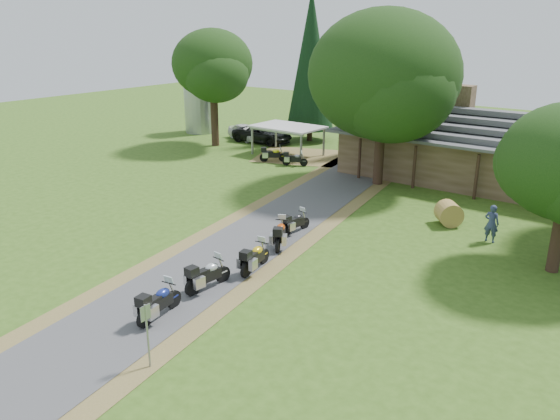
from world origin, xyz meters
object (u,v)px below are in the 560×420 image
Objects in this scene: car_dark_suv at (263,130)px; motorcycle_row_a at (159,300)px; car_white_sedan at (246,130)px; carport at (288,140)px; motorcycle_carport_a at (273,154)px; motorcycle_row_d at (280,233)px; motorcycle_row_e at (296,221)px; motorcycle_row_b at (208,273)px; lodge at (500,147)px; silo at (200,101)px; hay_bale at (449,213)px; motorcycle_carport_b at (295,158)px; motorcycle_row_c at (255,256)px.

motorcycle_row_a is at bearing -151.75° from car_dark_suv.
carport is at bearing -93.58° from car_white_sedan.
motorcycle_carport_a is at bearing -108.09° from car_white_sedan.
motorcycle_row_d reaches higher than motorcycle_row_e.
motorcycle_row_d is at bearing 8.93° from motorcycle_row_b.
motorcycle_row_a is 0.99× the size of motorcycle_row_d.
carport is 2.71× the size of motorcycle_row_b.
motorcycle_row_b is at bearing -167.39° from motorcycle_row_e.
silo is (-28.87, 1.45, 0.63)m from lodge.
motorcycle_row_e is at bearing -135.89° from hay_bale.
car_dark_suv is at bearing 152.27° from carport.
car_white_sedan reaches higher than motorcycle_row_a.
lodge is at bearing 7.38° from carport.
motorcycle_row_b is 1.14× the size of motorcycle_row_e.
motorcycle_row_d is (-5.20, -17.56, -1.75)m from lodge.
hay_bale is at bearing -15.95° from motorcycle_row_b.
motorcycle_row_d is (17.65, -18.69, -0.20)m from car_white_sedan.
silo is 3.46× the size of motorcycle_row_e.
car_white_sedan is at bearing -3.09° from silo.
car_dark_suv is 9.02m from motorcycle_carport_b.
motorcycle_row_e is at bearing -51.28° from carport.
motorcycle_row_e is at bearing 11.50° from motorcycle_row_b.
car_dark_suv is (8.01, -0.33, -1.92)m from silo.
carport reaches higher than motorcycle_row_c.
motorcycle_row_b reaches higher than motorcycle_row_c.
car_dark_suv is 3.39× the size of motorcycle_row_e.
hay_bale is (29.17, -11.31, -2.45)m from silo.
motorcycle_row_b is (15.95, -24.03, -0.46)m from car_dark_suv.
car_white_sedan is (-6.69, 2.68, -0.29)m from carport.
motorcycle_row_b is 21.65m from motorcycle_carport_a.
car_dark_suv reaches higher than car_white_sedan.
motorcycle_row_c is at bearing -114.28° from hay_bale.
car_white_sedan is (6.02, -0.32, -2.18)m from silo.
motorcycle_row_a is at bearing -100.54° from lodge.
motorcycle_row_c is at bearing -56.30° from carport.
motorcycle_row_a is (11.40, -24.08, -0.50)m from carport.
motorcycle_carport_b is at bearing -101.67° from car_white_sedan.
motorcycle_row_b is 1.59× the size of hay_bale.
car_white_sedan is (-22.86, 1.13, -1.55)m from lodge.
motorcycle_row_c is 2.95m from motorcycle_row_d.
car_white_sedan is at bearing 86.93° from car_dark_suv.
silo is 31.38m from hay_bale.
hay_bale is at bearing -63.69° from motorcycle_row_d.
motorcycle_row_a is 5.22m from motorcycle_row_c.
hay_bale is at bearing -33.39° from motorcycle_row_c.
motorcycle_row_d is at bearing -4.57° from motorcycle_row_a.
motorcycle_carport_b is (7.26, -5.32, -0.58)m from car_dark_suv.
silo is at bearing 34.02° from motorcycle_row_a.
motorcycle_row_b is at bearing 154.95° from motorcycle_row_d.
motorcycle_row_a is at bearing -127.69° from car_white_sedan.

